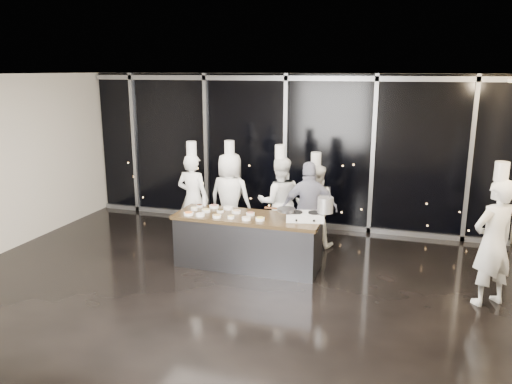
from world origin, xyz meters
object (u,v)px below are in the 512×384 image
Objects in this scene: chef_side at (493,242)px; chef_right at (315,205)px; guest at (309,209)px; frying_pan at (286,210)px; chef_left at (230,197)px; chef_center at (280,202)px; stock_pot at (325,205)px; demo_counter at (248,241)px; stove at (305,216)px; chef_far_left at (193,198)px.

chef_right is at bearing -67.39° from chef_side.
frying_pan is at bearing 58.69° from guest.
chef_left reaches higher than guest.
chef_side reaches higher than chef_right.
chef_side is at bearing 137.32° from chef_center.
frying_pan is 2.10× the size of stock_pot.
stock_pot is 0.14× the size of chef_right.
frying_pan is at bearing -170.07° from stock_pot.
frying_pan is at bearing -1.87° from demo_counter.
frying_pan is (-0.31, -0.06, 0.10)m from stove.
chef_right is at bearing 82.36° from stove.
stove is at bearing 154.16° from chef_left.
chef_right is (0.86, 1.38, 0.34)m from demo_counter.
chef_far_left is 1.65m from chef_center.
demo_counter is 1.26m from chef_center.
demo_counter is 1.66m from chef_far_left.
stock_pot is 0.89m from guest.
frying_pan reaches higher than stove.
stock_pot is 2.77m from chef_far_left.
chef_far_left reaches higher than chef_right.
chef_right is at bearing 107.80° from stock_pot.
stove is at bearing 102.88° from chef_center.
chef_right is at bearing -163.65° from chef_left.
demo_counter is 1.24× the size of chef_left.
chef_right reaches higher than stove.
stock_pot is 0.13× the size of chef_center.
chef_right is (1.59, 0.28, -0.09)m from chef_left.
demo_counter is at bearing 26.62° from guest.
chef_center is 0.94× the size of chef_side.
chef_center is at bearing -169.84° from chef_left.
chef_center reaches higher than chef_right.
chef_right reaches higher than frying_pan.
chef_left is 0.97m from chef_center.
chef_side is (5.09, -1.10, 0.04)m from chef_far_left.
chef_left is at bearing 153.27° from stock_pot.
frying_pan is 0.90m from guest.
chef_right is at bearing 179.14° from chef_center.
chef_side is at bearing 148.90° from chef_right.
stove is 0.37× the size of chef_right.
stove is 0.33m from frying_pan.
chef_far_left is at bearing 145.49° from frying_pan.
chef_side is (3.71, -0.28, 0.48)m from demo_counter.
frying_pan is 0.26× the size of chef_side.
guest is 3.05m from chef_side.
chef_far_left is at bearing -16.54° from guest.
stove is 1.25× the size of frying_pan.
stock_pot is at bearing 102.26° from guest.
stove is 0.38m from stock_pot.
chef_left reaches higher than chef_far_left.
guest is at bearing 43.25° from demo_counter.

